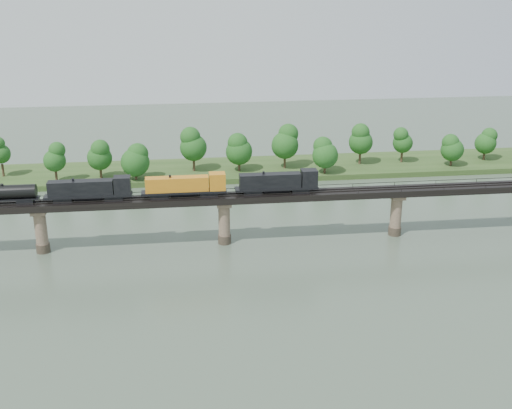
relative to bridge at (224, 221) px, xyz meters
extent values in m
plane|color=#3B4B3B|center=(0.00, -30.00, -5.46)|extent=(400.00, 400.00, 0.00)
cube|color=#2C461C|center=(0.00, 55.00, -4.66)|extent=(300.00, 24.00, 1.60)
cylinder|color=#473A2D|center=(-40.00, 0.00, -4.46)|extent=(3.00, 3.00, 2.00)
cylinder|color=#886E59|center=(-40.00, 0.00, 0.04)|extent=(2.60, 2.60, 9.00)
cube|color=#886E59|center=(-40.00, 0.00, 4.04)|extent=(3.20, 3.20, 1.00)
cylinder|color=#473A2D|center=(0.00, 0.00, -4.46)|extent=(3.00, 3.00, 2.00)
cylinder|color=#886E59|center=(0.00, 0.00, 0.04)|extent=(2.60, 2.60, 9.00)
cube|color=#886E59|center=(0.00, 0.00, 4.04)|extent=(3.20, 3.20, 1.00)
cylinder|color=#473A2D|center=(40.00, 0.00, -4.46)|extent=(3.00, 3.00, 2.00)
cylinder|color=#886E59|center=(40.00, 0.00, 0.04)|extent=(2.60, 2.60, 9.00)
cube|color=#886E59|center=(40.00, 0.00, 4.04)|extent=(3.20, 3.20, 1.00)
cube|color=black|center=(0.00, 0.00, 5.29)|extent=(220.00, 5.00, 1.50)
cube|color=black|center=(0.00, -0.75, 6.12)|extent=(220.00, 0.12, 0.16)
cube|color=black|center=(0.00, 0.75, 6.12)|extent=(220.00, 0.12, 0.16)
cube|color=black|center=(0.00, -2.40, 6.74)|extent=(220.00, 0.10, 0.10)
cube|color=black|center=(0.00, 2.40, 6.74)|extent=(220.00, 0.10, 0.10)
cube|color=black|center=(0.00, -2.40, 6.39)|extent=(0.08, 0.08, 0.70)
cube|color=black|center=(0.00, 2.40, 6.39)|extent=(0.08, 0.08, 0.70)
cylinder|color=#382619|center=(-60.94, 54.18, -2.00)|extent=(0.70, 0.70, 3.71)
sphere|color=#144814|center=(-60.94, 54.18, 2.95)|extent=(5.67, 5.67, 5.67)
cylinder|color=#382619|center=(-44.43, 46.31, -2.10)|extent=(0.70, 0.70, 3.51)
sphere|color=#144814|center=(-44.43, 46.31, 2.57)|extent=(6.31, 6.31, 6.31)
sphere|color=#144814|center=(-44.43, 46.31, 5.50)|extent=(4.73, 4.73, 4.73)
cylinder|color=#382619|center=(-32.24, 48.84, -2.19)|extent=(0.70, 0.70, 3.34)
sphere|color=#144814|center=(-32.24, 48.84, 2.27)|extent=(7.18, 7.18, 7.18)
sphere|color=#144814|center=(-32.24, 48.84, 5.06)|extent=(5.39, 5.39, 5.39)
cylinder|color=#382619|center=(-22.01, 46.15, -2.45)|extent=(0.70, 0.70, 2.83)
sphere|color=#144814|center=(-22.01, 46.15, 1.32)|extent=(8.26, 8.26, 8.26)
sphere|color=#144814|center=(-22.01, 46.15, 3.68)|extent=(6.19, 6.19, 6.19)
cylinder|color=#382619|center=(-5.04, 52.68, -1.88)|extent=(0.70, 0.70, 3.96)
sphere|color=#144814|center=(-5.04, 52.68, 3.41)|extent=(8.07, 8.07, 8.07)
sphere|color=#144814|center=(-5.04, 52.68, 6.71)|extent=(6.05, 6.05, 6.05)
cylinder|color=#382619|center=(8.52, 51.14, -2.23)|extent=(0.70, 0.70, 3.27)
sphere|color=#144814|center=(8.52, 51.14, 2.13)|extent=(8.03, 8.03, 8.03)
sphere|color=#144814|center=(8.52, 51.14, 4.85)|extent=(6.02, 6.02, 6.02)
cylinder|color=#382619|center=(22.65, 52.31, -1.90)|extent=(0.70, 0.70, 3.92)
sphere|color=#144814|center=(22.65, 52.31, 3.33)|extent=(8.29, 8.29, 8.29)
sphere|color=#144814|center=(22.65, 52.31, 6.60)|extent=(6.21, 6.21, 6.21)
cylinder|color=#382619|center=(33.59, 45.35, -2.35)|extent=(0.70, 0.70, 3.02)
sphere|color=#144814|center=(33.59, 45.35, 1.69)|extent=(7.74, 7.74, 7.74)
sphere|color=#144814|center=(33.59, 45.35, 4.21)|extent=(5.80, 5.80, 5.80)
cylinder|color=#382619|center=(46.81, 54.03, -1.96)|extent=(0.70, 0.70, 3.80)
sphere|color=#144814|center=(46.81, 54.03, 3.10)|extent=(7.47, 7.47, 7.47)
sphere|color=#144814|center=(46.81, 54.03, 6.27)|extent=(5.60, 5.60, 5.60)
cylinder|color=#382619|center=(60.48, 54.26, -2.17)|extent=(0.70, 0.70, 3.38)
sphere|color=#144814|center=(60.48, 54.26, 2.34)|extent=(6.23, 6.23, 6.23)
sphere|color=#144814|center=(60.48, 54.26, 5.16)|extent=(4.67, 4.67, 4.67)
cylinder|color=#382619|center=(74.35, 48.39, -2.47)|extent=(0.70, 0.70, 2.77)
sphere|color=#144814|center=(74.35, 48.39, 1.22)|extent=(7.04, 7.04, 7.04)
sphere|color=#144814|center=(74.35, 48.39, 3.54)|extent=(5.28, 5.28, 5.28)
cylinder|color=#382619|center=(87.62, 53.57, -2.39)|extent=(0.70, 0.70, 2.94)
sphere|color=#144814|center=(87.62, 53.57, 1.54)|extent=(6.73, 6.73, 6.73)
sphere|color=#144814|center=(87.62, 53.57, 3.99)|extent=(5.05, 5.05, 5.05)
cube|color=black|center=(17.20, 0.00, 6.58)|extent=(3.91, 2.35, 1.08)
cube|color=black|center=(6.45, 0.00, 6.58)|extent=(3.91, 2.35, 1.08)
cube|color=black|center=(11.83, 0.00, 7.26)|extent=(18.58, 2.93, 0.49)
cube|color=black|center=(10.36, 0.00, 9.07)|extent=(13.69, 2.64, 3.13)
cube|color=black|center=(19.16, 0.00, 9.37)|extent=(3.52, 2.93, 3.72)
cylinder|color=black|center=(11.83, 0.00, 6.73)|extent=(5.87, 1.37, 1.37)
cube|color=black|center=(-3.33, 0.00, 6.58)|extent=(3.91, 2.35, 1.08)
cube|color=black|center=(-14.09, 0.00, 6.58)|extent=(3.91, 2.35, 1.08)
cube|color=black|center=(-8.71, 0.00, 7.26)|extent=(18.58, 2.93, 0.49)
cube|color=orange|center=(-10.17, 0.00, 9.07)|extent=(13.69, 2.64, 3.13)
cube|color=orange|center=(-1.37, 0.00, 9.37)|extent=(3.52, 2.93, 3.72)
cylinder|color=black|center=(-8.71, 0.00, 6.73)|extent=(5.87, 1.37, 1.37)
cube|color=black|center=(-23.86, 0.00, 6.58)|extent=(3.91, 2.35, 1.08)
cube|color=black|center=(-34.62, 0.00, 6.58)|extent=(3.91, 2.35, 1.08)
cube|color=black|center=(-29.24, 0.00, 7.26)|extent=(18.58, 2.93, 0.49)
cube|color=black|center=(-30.71, 0.00, 9.07)|extent=(13.69, 2.64, 3.13)
cube|color=black|center=(-21.91, 0.00, 9.37)|extent=(3.52, 2.93, 3.72)
cylinder|color=black|center=(-29.24, 0.00, 6.73)|extent=(5.87, 1.37, 1.37)
cube|color=black|center=(-42.44, 0.00, 6.58)|extent=(3.42, 2.15, 1.08)
cube|color=black|center=(-46.84, 0.00, 7.21)|extent=(14.67, 2.35, 0.29)
cylinder|color=black|center=(-46.84, 0.00, 8.78)|extent=(13.69, 2.93, 2.93)
cylinder|color=black|center=(-46.84, 0.00, 10.34)|extent=(0.68, 0.68, 0.49)
camera|label=1|loc=(-9.68, -134.17, 52.11)|focal=45.00mm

